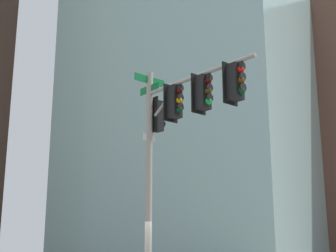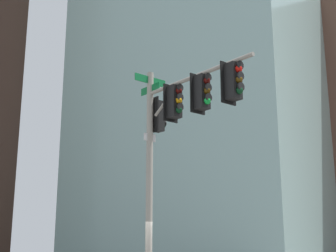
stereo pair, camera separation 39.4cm
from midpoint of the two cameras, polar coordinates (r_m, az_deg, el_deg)
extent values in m
cylinder|color=#9E998C|center=(15.40, -1.42, -6.70)|extent=(0.21, 0.21, 7.27)
cylinder|color=#9E998C|center=(14.51, 4.00, 5.74)|extent=(4.10, 1.65, 0.12)
cylinder|color=#9E998C|center=(15.34, 0.45, 2.81)|extent=(1.00, 0.45, 0.75)
cube|color=#0F6B33|center=(16.20, -1.35, 5.26)|extent=(0.46, 1.16, 0.24)
cube|color=#0F6B33|center=(16.10, -1.35, 4.26)|extent=(0.89, 0.36, 0.24)
cube|color=white|center=(15.67, -1.39, -1.32)|extent=(0.19, 0.43, 0.24)
cube|color=black|center=(15.00, 1.50, 2.78)|extent=(0.44, 0.44, 1.00)
cube|color=black|center=(15.14, 1.02, 2.61)|extent=(0.23, 0.52, 1.16)
sphere|color=#470A07|center=(14.95, 2.01, 4.05)|extent=(0.20, 0.20, 0.20)
cylinder|color=black|center=(14.93, 2.17, 4.44)|extent=(0.12, 0.23, 0.23)
sphere|color=#F29E0C|center=(14.86, 2.02, 2.95)|extent=(0.20, 0.20, 0.20)
cylinder|color=black|center=(14.84, 2.18, 3.34)|extent=(0.12, 0.23, 0.23)
sphere|color=#0A3819|center=(14.77, 2.03, 1.84)|extent=(0.20, 0.20, 0.20)
cylinder|color=black|center=(14.75, 2.20, 2.23)|extent=(0.12, 0.23, 0.23)
cube|color=black|center=(14.16, 4.72, 3.86)|extent=(0.44, 0.44, 1.00)
cube|color=black|center=(14.29, 4.18, 3.68)|extent=(0.23, 0.52, 1.16)
sphere|color=#470A07|center=(14.12, 5.28, 5.22)|extent=(0.20, 0.20, 0.20)
cylinder|color=black|center=(14.11, 5.46, 5.63)|extent=(0.12, 0.23, 0.23)
sphere|color=#4C330A|center=(14.03, 5.30, 4.06)|extent=(0.20, 0.20, 0.20)
cylinder|color=black|center=(14.01, 5.48, 4.47)|extent=(0.12, 0.23, 0.23)
sphere|color=green|center=(13.93, 5.33, 2.89)|extent=(0.20, 0.20, 0.20)
cylinder|color=black|center=(13.92, 5.51, 3.30)|extent=(0.12, 0.23, 0.23)
cube|color=black|center=(13.38, 8.34, 5.07)|extent=(0.44, 0.44, 1.00)
cube|color=black|center=(13.50, 7.74, 4.87)|extent=(0.23, 0.52, 1.16)
sphere|color=red|center=(13.35, 8.95, 6.50)|extent=(0.20, 0.20, 0.20)
cylinder|color=black|center=(13.35, 9.14, 6.93)|extent=(0.12, 0.23, 0.23)
sphere|color=#4C330A|center=(13.25, 9.00, 5.28)|extent=(0.20, 0.20, 0.20)
cylinder|color=black|center=(13.24, 9.19, 5.72)|extent=(0.12, 0.23, 0.23)
sphere|color=#0A3819|center=(13.16, 9.05, 4.05)|extent=(0.20, 0.20, 0.20)
cylinder|color=black|center=(13.14, 9.25, 4.49)|extent=(0.12, 0.23, 0.23)
cube|color=black|center=(16.04, -0.52, 1.13)|extent=(0.44, 0.44, 1.00)
cube|color=black|center=(15.92, -1.05, 1.24)|extent=(0.52, 0.23, 1.16)
sphere|color=#470A07|center=(16.24, 0.05, 2.02)|extent=(0.20, 0.20, 0.20)
cylinder|color=black|center=(16.31, 0.22, 2.29)|extent=(0.23, 0.12, 0.23)
sphere|color=#F29E0C|center=(16.16, 0.05, 1.00)|extent=(0.20, 0.20, 0.20)
cylinder|color=black|center=(16.23, 0.22, 1.27)|extent=(0.23, 0.12, 0.23)
sphere|color=#0A3819|center=(16.08, 0.05, -0.03)|extent=(0.20, 0.20, 0.20)
cylinder|color=black|center=(16.15, 0.22, 0.25)|extent=(0.23, 0.12, 0.23)
camera|label=1|loc=(0.20, -89.25, -0.19)|focal=53.12mm
camera|label=2|loc=(0.20, 90.75, 0.19)|focal=53.12mm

